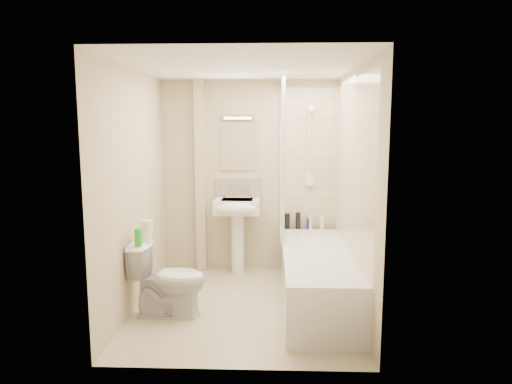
{
  "coord_description": "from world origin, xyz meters",
  "views": [
    {
      "loc": [
        0.28,
        -4.48,
        1.84
      ],
      "look_at": [
        0.11,
        0.2,
        1.16
      ],
      "focal_mm": 32.0,
      "sensor_mm": 36.0,
      "label": 1
    }
  ],
  "objects": [
    {
      "name": "shower_screen",
      "position": [
        0.4,
        0.8,
        1.45
      ],
      "size": [
        0.04,
        0.92,
        1.8
      ],
      "color": "white",
      "rests_on": "bathtub"
    },
    {
      "name": "wall_right",
      "position": [
        1.1,
        0.0,
        1.2
      ],
      "size": [
        0.02,
        2.5,
        2.4
      ],
      "primitive_type": "cube",
      "color": "beige",
      "rests_on": "ground"
    },
    {
      "name": "wall_back",
      "position": [
        0.0,
        1.25,
        1.2
      ],
      "size": [
        2.2,
        0.02,
        2.4
      ],
      "primitive_type": "cube",
      "color": "beige",
      "rests_on": "ground"
    },
    {
      "name": "splashback",
      "position": [
        -0.15,
        1.24,
        1.03
      ],
      "size": [
        0.6,
        0.02,
        0.3
      ],
      "primitive_type": "cube",
      "color": "beige",
      "rests_on": "wall_back"
    },
    {
      "name": "bottle_black_a",
      "position": [
        0.47,
        1.16,
        0.65
      ],
      "size": [
        0.07,
        0.07,
        0.19
      ],
      "primitive_type": "cylinder",
      "color": "black",
      "rests_on": "bathtub"
    },
    {
      "name": "shower_fixture",
      "position": [
        0.75,
        1.19,
        1.55
      ],
      "size": [
        0.1,
        0.16,
        0.99
      ],
      "color": "white",
      "rests_on": "wall_back"
    },
    {
      "name": "strip_light",
      "position": [
        -0.15,
        1.22,
        1.95
      ],
      "size": [
        0.42,
        0.07,
        0.07
      ],
      "primitive_type": "cube",
      "color": "silver",
      "rests_on": "wall_back"
    },
    {
      "name": "toilet_roll_upper",
      "position": [
        -0.93,
        -0.19,
        0.88
      ],
      "size": [
        0.11,
        0.11,
        0.1
      ],
      "primitive_type": "cylinder",
      "color": "white",
      "rests_on": "toilet_roll_lower"
    },
    {
      "name": "green_bottle",
      "position": [
        -0.97,
        -0.38,
        0.81
      ],
      "size": [
        0.06,
        0.06,
        0.17
      ],
      "primitive_type": "cylinder",
      "color": "green",
      "rests_on": "toilet"
    },
    {
      "name": "ceiling",
      "position": [
        0.0,
        0.0,
        2.4
      ],
      "size": [
        2.2,
        2.5,
        0.02
      ],
      "primitive_type": "cube",
      "color": "white",
      "rests_on": "wall_back"
    },
    {
      "name": "toilet_roll_lower",
      "position": [
        -0.94,
        -0.2,
        0.78
      ],
      "size": [
        0.11,
        0.11,
        0.11
      ],
      "primitive_type": "cylinder",
      "color": "white",
      "rests_on": "toilet"
    },
    {
      "name": "bottle_white_a",
      "position": [
        0.61,
        1.16,
        0.63
      ],
      "size": [
        0.05,
        0.05,
        0.17
      ],
      "primitive_type": "cylinder",
      "color": "white",
      "rests_on": "bathtub"
    },
    {
      "name": "tile_back",
      "position": [
        0.75,
        1.24,
        1.42
      ],
      "size": [
        0.7,
        0.01,
        1.75
      ],
      "primitive_type": "cube",
      "color": "beige",
      "rests_on": "wall_back"
    },
    {
      "name": "pedestal_sink",
      "position": [
        -0.15,
        1.01,
        0.75
      ],
      "size": [
        0.55,
        0.5,
        1.07
      ],
      "color": "white",
      "rests_on": "ground"
    },
    {
      "name": "bathtub",
      "position": [
        0.75,
        0.09,
        0.29
      ],
      "size": [
        0.7,
        2.1,
        0.55
      ],
      "color": "white",
      "rests_on": "ground"
    },
    {
      "name": "wall_left",
      "position": [
        -1.1,
        0.0,
        1.2
      ],
      "size": [
        0.02,
        2.5,
        2.4
      ],
      "primitive_type": "cube",
      "color": "beige",
      "rests_on": "ground"
    },
    {
      "name": "pipe_boxing",
      "position": [
        -0.62,
        1.19,
        1.2
      ],
      "size": [
        0.12,
        0.12,
        2.4
      ],
      "primitive_type": "cube",
      "color": "beige",
      "rests_on": "ground"
    },
    {
      "name": "floor",
      "position": [
        0.0,
        0.0,
        0.0
      ],
      "size": [
        2.5,
        2.5,
        0.0
      ],
      "primitive_type": "plane",
      "color": "beige",
      "rests_on": "ground"
    },
    {
      "name": "bottle_black_b",
      "position": [
        0.61,
        1.16,
        0.65
      ],
      "size": [
        0.06,
        0.06,
        0.21
      ],
      "primitive_type": "cylinder",
      "color": "black",
      "rests_on": "bathtub"
    },
    {
      "name": "mirror",
      "position": [
        -0.15,
        1.24,
        1.58
      ],
      "size": [
        0.46,
        0.01,
        0.6
      ],
      "primitive_type": "cube",
      "color": "white",
      "rests_on": "wall_back"
    },
    {
      "name": "tile_right",
      "position": [
        1.09,
        0.09,
        1.42
      ],
      "size": [
        0.01,
        2.1,
        1.75
      ],
      "primitive_type": "cube",
      "color": "beige",
      "rests_on": "wall_right"
    },
    {
      "name": "bottle_cream",
      "position": [
        0.77,
        1.16,
        0.64
      ],
      "size": [
        0.06,
        0.06,
        0.18
      ],
      "primitive_type": "cylinder",
      "color": "beige",
      "rests_on": "bathtub"
    },
    {
      "name": "bottle_blue",
      "position": [
        0.74,
        1.16,
        0.62
      ],
      "size": [
        0.05,
        0.05,
        0.14
      ],
      "primitive_type": "cylinder",
      "color": "navy",
      "rests_on": "bathtub"
    },
    {
      "name": "toilet",
      "position": [
        -0.72,
        -0.25,
        0.36
      ],
      "size": [
        0.44,
        0.73,
        0.73
      ],
      "primitive_type": "imported",
      "rotation": [
        0.0,
        0.0,
        1.54
      ],
      "color": "white",
      "rests_on": "ground"
    },
    {
      "name": "bottle_white_b",
      "position": [
        0.92,
        1.16,
        0.63
      ],
      "size": [
        0.05,
        0.05,
        0.16
      ],
      "primitive_type": "cylinder",
      "color": "white",
      "rests_on": "bathtub"
    }
  ]
}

